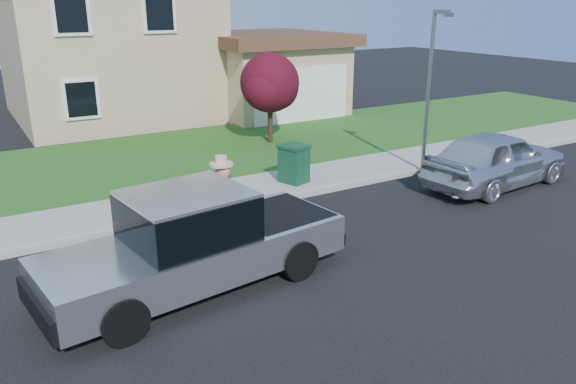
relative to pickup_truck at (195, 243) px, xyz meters
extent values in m
plane|color=black|center=(2.98, 0.34, -0.88)|extent=(80.00, 80.00, 0.00)
cube|color=gray|center=(3.98, 3.24, -0.82)|extent=(40.00, 0.20, 0.12)
cube|color=gray|center=(3.98, 4.34, -0.80)|extent=(40.00, 2.00, 0.15)
cube|color=#154916|center=(3.98, 8.84, -0.83)|extent=(40.00, 7.00, 0.10)
cube|color=tan|center=(2.98, 17.34, 2.32)|extent=(8.00, 9.00, 6.40)
cube|color=tan|center=(9.48, 14.34, 0.72)|extent=(5.50, 6.00, 3.20)
cube|color=white|center=(9.48, 11.32, 0.37)|extent=(4.60, 0.12, 2.30)
cube|color=#4C2D1E|center=(9.48, 14.34, 2.52)|extent=(6.20, 6.80, 0.50)
cube|color=white|center=(0.78, 12.79, 3.72)|extent=(1.30, 0.10, 1.50)
cube|color=white|center=(3.98, 12.79, 3.72)|extent=(1.30, 0.10, 1.50)
cube|color=black|center=(0.78, 12.79, 0.72)|extent=(1.30, 0.10, 1.50)
cylinder|color=black|center=(-1.66, -1.11, -0.49)|extent=(0.81, 0.39, 0.78)
cylinder|color=black|center=(-1.88, 0.67, -0.49)|extent=(0.81, 0.39, 0.78)
cylinder|color=black|center=(1.78, -0.68, -0.49)|extent=(0.81, 0.39, 0.78)
cylinder|color=black|center=(1.56, 1.10, -0.49)|extent=(0.81, 0.39, 0.78)
cube|color=silver|center=(0.03, 0.00, -0.20)|extent=(5.76, 2.62, 0.70)
cube|color=black|center=(-0.12, -0.02, 0.54)|extent=(2.26, 2.06, 0.83)
cube|color=silver|center=(-0.12, -0.02, 0.97)|extent=(2.26, 2.06, 0.08)
cube|color=black|center=(1.87, 0.23, 0.13)|extent=(1.95, 1.86, 0.06)
cube|color=black|center=(-2.76, -0.34, -0.34)|extent=(0.34, 1.86, 0.39)
cube|color=black|center=(2.82, 0.35, -0.39)|extent=(0.34, 1.86, 0.24)
cube|color=black|center=(-1.02, 0.94, 0.44)|extent=(0.14, 0.23, 0.18)
imported|color=tan|center=(1.15, 1.28, 0.06)|extent=(0.71, 0.49, 1.87)
cylinder|color=#DAAD8C|center=(1.15, 1.28, 1.02)|extent=(0.50, 0.50, 0.05)
cylinder|color=#DAAD8C|center=(1.15, 1.28, 1.10)|extent=(0.25, 0.25, 0.17)
imported|color=silver|center=(9.60, 1.21, -0.07)|extent=(4.90, 2.27, 1.62)
cylinder|color=black|center=(6.50, 8.76, -0.04)|extent=(0.18, 0.18, 1.47)
sphere|color=#480F1D|center=(6.50, 8.76, 1.39)|extent=(2.12, 2.12, 2.12)
sphere|color=#480F1D|center=(6.96, 9.04, 1.11)|extent=(1.57, 1.57, 1.57)
sphere|color=#480F1D|center=(6.13, 8.48, 1.20)|extent=(1.47, 1.47, 1.47)
cube|color=#103D23|center=(4.64, 4.09, -0.23)|extent=(0.79, 0.86, 1.01)
cube|color=#103D23|center=(4.64, 4.09, 0.32)|extent=(0.87, 0.93, 0.08)
cylinder|color=slate|center=(8.62, 3.09, 1.50)|extent=(0.11, 0.11, 4.76)
cube|color=slate|center=(8.65, 2.85, 3.88)|extent=(0.17, 0.53, 0.11)
cube|color=slate|center=(8.68, 2.61, 3.80)|extent=(0.25, 0.20, 0.11)
camera|label=1|loc=(-3.37, -8.85, 4.18)|focal=35.00mm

